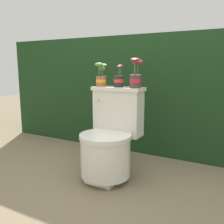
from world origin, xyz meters
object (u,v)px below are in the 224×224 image
object	(u,v)px
potted_plant_left	(101,76)
potted_plant_midleft	(119,80)
potted_plant_middle	(136,76)
toilet	(110,140)

from	to	relation	value
potted_plant_left	potted_plant_midleft	world-z (taller)	potted_plant_left
potted_plant_left	potted_plant_midleft	size ratio (longest dim) A/B	1.10
potted_plant_midleft	potted_plant_middle	world-z (taller)	potted_plant_middle
toilet	potted_plant_middle	size ratio (longest dim) A/B	3.12
potted_plant_middle	toilet	bearing A→B (deg)	-141.28
potted_plant_left	potted_plant_middle	size ratio (longest dim) A/B	0.85
potted_plant_left	potted_plant_midleft	distance (m)	0.17
toilet	potted_plant_midleft	xyz separation A→B (m)	(-0.00, 0.17, 0.50)
toilet	potted_plant_middle	bearing A→B (deg)	38.72
toilet	potted_plant_left	distance (m)	0.58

